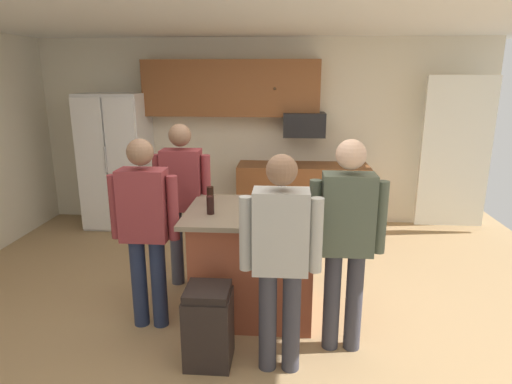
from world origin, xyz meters
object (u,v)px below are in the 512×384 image
at_px(kitchen_island, 254,261).
at_px(glass_stout_tall, 210,205).
at_px(mug_ceramic_white, 262,203).
at_px(tumbler_amber, 210,196).
at_px(person_guest_by_door, 347,234).
at_px(glass_pilsner, 263,205).
at_px(person_elder_center, 145,223).
at_px(microwave_over_range, 304,124).
at_px(refrigerator, 117,161).
at_px(person_host_foreground, 280,252).
at_px(trash_bin, 209,325).
at_px(person_guest_right, 183,195).

bearing_deg(kitchen_island, glass_stout_tall, -158.20).
height_order(mug_ceramic_white, tumbler_amber, tumbler_amber).
xyz_separation_m(person_guest_by_door, glass_pilsner, (-0.64, 0.39, 0.09)).
bearing_deg(person_elder_center, microwave_over_range, 44.25).
xyz_separation_m(refrigerator, glass_stout_tall, (1.75, -2.41, 0.11)).
height_order(kitchen_island, person_host_foreground, person_host_foreground).
height_order(person_elder_center, person_guest_by_door, person_guest_by_door).
distance_m(kitchen_island, person_guest_by_door, 1.01).
bearing_deg(tumbler_amber, person_host_foreground, -54.74).
relative_size(glass_pilsner, trash_bin, 0.27).
relative_size(microwave_over_range, person_guest_by_door, 0.34).
xyz_separation_m(refrigerator, person_guest_right, (1.36, -1.78, 0.02)).
distance_m(person_guest_right, tumbler_amber, 0.53).
bearing_deg(person_elder_center, kitchen_island, 0.00).
height_order(microwave_over_range, person_elder_center, person_elder_center).
xyz_separation_m(microwave_over_range, tumbler_amber, (-0.90, -2.28, -0.40)).
bearing_deg(person_guest_right, glass_pilsner, -2.65).
xyz_separation_m(person_host_foreground, glass_stout_tall, (-0.60, 0.66, 0.13)).
relative_size(person_guest_by_door, glass_pilsner, 10.21).
relative_size(kitchen_island, person_elder_center, 0.71).
bearing_deg(refrigerator, glass_stout_tall, -54.05).
bearing_deg(person_elder_center, trash_bin, -56.96).
height_order(refrigerator, microwave_over_range, refrigerator).
distance_m(refrigerator, trash_bin, 3.59).
distance_m(person_guest_by_door, mug_ceramic_white, 0.87).
bearing_deg(trash_bin, refrigerator, 121.04).
bearing_deg(tumbler_amber, glass_pilsner, -25.56).
relative_size(microwave_over_range, glass_pilsner, 3.44).
height_order(mug_ceramic_white, trash_bin, mug_ceramic_white).
bearing_deg(mug_ceramic_white, kitchen_island, -145.27).
height_order(microwave_over_range, person_guest_by_door, person_guest_by_door).
xyz_separation_m(kitchen_island, trash_bin, (-0.27, -0.76, -0.19)).
distance_m(microwave_over_range, person_host_foreground, 3.24).
height_order(person_elder_center, tumbler_amber, person_elder_center).
distance_m(refrigerator, kitchen_island, 3.12).
bearing_deg(microwave_over_range, trash_bin, -103.82).
bearing_deg(tumbler_amber, kitchen_island, -16.09).
bearing_deg(person_guest_by_door, mug_ceramic_white, -5.46).
xyz_separation_m(person_host_foreground, glass_pilsner, (-0.16, 0.68, 0.13)).
bearing_deg(glass_stout_tall, person_elder_center, -163.38).
bearing_deg(mug_ceramic_white, person_host_foreground, -78.19).
height_order(person_host_foreground, mug_ceramic_white, person_host_foreground).
bearing_deg(microwave_over_range, person_elder_center, -116.99).
xyz_separation_m(microwave_over_range, kitchen_island, (-0.50, -2.39, -0.96)).
height_order(person_guest_right, person_elder_center, person_guest_right).
relative_size(mug_ceramic_white, glass_pilsner, 0.74).
bearing_deg(microwave_over_range, person_guest_by_door, -85.38).
distance_m(person_guest_right, mug_ceramic_white, 0.93).
bearing_deg(tumbler_amber, refrigerator, 128.29).
relative_size(refrigerator, person_host_foreground, 1.16).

